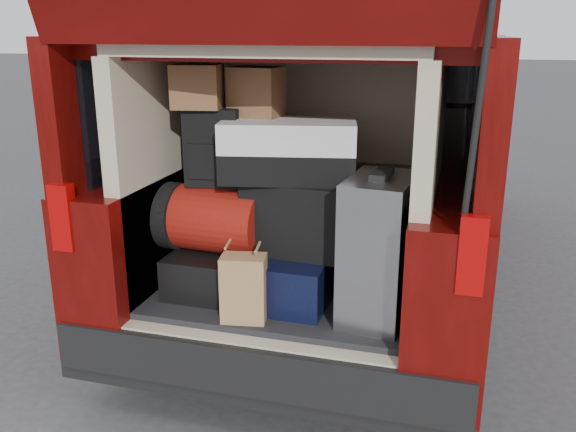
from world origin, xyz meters
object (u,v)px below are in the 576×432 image
at_px(twotone_duffel, 288,150).
at_px(backpack, 214,147).
at_px(red_duffel, 214,219).
at_px(kraft_bag, 244,288).
at_px(silver_roller, 378,249).
at_px(black_hardshell, 215,268).
at_px(black_soft_case, 297,216).
at_px(navy_hardshell, 288,274).

bearing_deg(twotone_duffel, backpack, 169.08).
height_order(red_duffel, twotone_duffel, twotone_duffel).
bearing_deg(kraft_bag, silver_roller, 10.49).
distance_m(black_hardshell, silver_roller, 0.87).
bearing_deg(black_soft_case, black_hardshell, -173.93).
xyz_separation_m(black_hardshell, black_soft_case, (0.42, 0.01, 0.30)).
bearing_deg(kraft_bag, red_duffel, 121.29).
xyz_separation_m(kraft_bag, red_duffel, (-0.25, 0.29, 0.21)).
bearing_deg(twotone_duffel, black_hardshell, 172.89).
bearing_deg(red_duffel, kraft_bag, -44.55).
relative_size(black_hardshell, backpack, 1.38).
bearing_deg(kraft_bag, black_hardshell, 120.65).
bearing_deg(black_hardshell, navy_hardshell, -1.28).
height_order(black_hardshell, silver_roller, silver_roller).
relative_size(black_hardshell, twotone_duffel, 0.83).
xyz_separation_m(navy_hardshell, black_soft_case, (0.04, 0.03, 0.29)).
bearing_deg(black_soft_case, kraft_bag, -111.69).
relative_size(backpack, twotone_duffel, 0.60).
relative_size(red_duffel, twotone_duffel, 0.81).
height_order(black_hardshell, twotone_duffel, twotone_duffel).
height_order(backpack, twotone_duffel, backpack).
xyz_separation_m(black_hardshell, red_duffel, (0.01, -0.02, 0.26)).
relative_size(black_hardshell, kraft_bag, 1.67).
distance_m(black_hardshell, red_duffel, 0.27).
bearing_deg(black_soft_case, twotone_duffel, 168.20).
relative_size(black_hardshell, navy_hardshell, 0.96).
xyz_separation_m(backpack, twotone_duffel, (0.37, 0.00, 0.00)).
distance_m(red_duffel, black_soft_case, 0.42).
height_order(black_hardshell, navy_hardshell, navy_hardshell).
xyz_separation_m(black_hardshell, navy_hardshell, (0.38, -0.01, 0.01)).
relative_size(silver_roller, backpack, 1.74).
distance_m(silver_roller, black_soft_case, 0.43).
xyz_separation_m(navy_hardshell, silver_roller, (0.45, -0.09, 0.21)).
distance_m(navy_hardshell, twotone_duffel, 0.60).
relative_size(navy_hardshell, twotone_duffel, 0.86).
bearing_deg(backpack, red_duffel, -86.49).
relative_size(black_soft_case, backpack, 1.30).
relative_size(navy_hardshell, silver_roller, 0.82).
xyz_separation_m(navy_hardshell, backpack, (-0.38, 0.04, 0.60)).
height_order(navy_hardshell, black_soft_case, black_soft_case).
bearing_deg(silver_roller, navy_hardshell, 174.28).
relative_size(navy_hardshell, backpack, 1.43).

